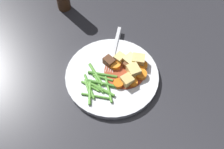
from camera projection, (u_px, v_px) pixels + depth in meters
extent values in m
plane|color=#2D2D33|center=(112.00, 78.00, 0.79)|extent=(3.00, 3.00, 0.00)
cylinder|color=white|center=(112.00, 76.00, 0.78)|extent=(0.26, 0.26, 0.02)
cylinder|color=#93381E|center=(125.00, 72.00, 0.78)|extent=(0.12, 0.12, 0.00)
cylinder|color=orange|center=(133.00, 83.00, 0.75)|extent=(0.03, 0.03, 0.01)
cylinder|color=orange|center=(141.00, 74.00, 0.77)|extent=(0.04, 0.04, 0.01)
cylinder|color=orange|center=(119.00, 83.00, 0.75)|extent=(0.04, 0.04, 0.01)
cylinder|color=orange|center=(131.00, 77.00, 0.76)|extent=(0.04, 0.04, 0.01)
cylinder|color=orange|center=(115.00, 64.00, 0.79)|extent=(0.04, 0.04, 0.01)
cylinder|color=orange|center=(142.00, 66.00, 0.78)|extent=(0.04, 0.04, 0.01)
cube|color=#E5CC7A|center=(119.00, 58.00, 0.79)|extent=(0.04, 0.03, 0.02)
cube|color=#E5CC7A|center=(138.00, 60.00, 0.78)|extent=(0.05, 0.05, 0.03)
cube|color=#DBBC6B|center=(127.00, 80.00, 0.75)|extent=(0.03, 0.03, 0.02)
cube|color=#E5CC7A|center=(133.00, 71.00, 0.76)|extent=(0.03, 0.04, 0.03)
cube|color=#EAD68C|center=(130.00, 61.00, 0.79)|extent=(0.04, 0.04, 0.02)
cube|color=brown|center=(129.00, 65.00, 0.78)|extent=(0.03, 0.03, 0.02)
cube|color=#56331E|center=(109.00, 61.00, 0.79)|extent=(0.03, 0.04, 0.02)
cylinder|color=#599E38|center=(89.00, 86.00, 0.75)|extent=(0.02, 0.08, 0.01)
cylinder|color=#599E38|center=(103.00, 90.00, 0.74)|extent=(0.04, 0.06, 0.01)
cylinder|color=#599E38|center=(98.00, 83.00, 0.76)|extent=(0.01, 0.07, 0.01)
cylinder|color=#599E38|center=(90.00, 93.00, 0.74)|extent=(0.04, 0.07, 0.01)
cylinder|color=#599E38|center=(95.00, 86.00, 0.75)|extent=(0.03, 0.05, 0.01)
cylinder|color=#4C8E33|center=(102.00, 83.00, 0.75)|extent=(0.07, 0.06, 0.01)
cylinder|color=#599E38|center=(103.00, 79.00, 0.76)|extent=(0.05, 0.05, 0.01)
cylinder|color=#599E38|center=(96.00, 74.00, 0.77)|extent=(0.01, 0.08, 0.01)
cylinder|color=#599E38|center=(96.00, 96.00, 0.73)|extent=(0.07, 0.05, 0.01)
cylinder|color=#599E38|center=(90.00, 86.00, 0.75)|extent=(0.03, 0.05, 0.01)
cylinder|color=#599E38|center=(109.00, 89.00, 0.74)|extent=(0.03, 0.08, 0.01)
cylinder|color=#599E38|center=(88.00, 88.00, 0.75)|extent=(0.02, 0.06, 0.01)
cylinder|color=#4C8E33|center=(103.00, 75.00, 0.77)|extent=(0.07, 0.06, 0.01)
cube|color=silver|center=(116.00, 41.00, 0.84)|extent=(0.08, 0.10, 0.00)
cube|color=silver|center=(112.00, 58.00, 0.80)|extent=(0.03, 0.03, 0.00)
cylinder|color=silver|center=(107.00, 66.00, 0.79)|extent=(0.03, 0.04, 0.00)
cylinder|color=silver|center=(109.00, 66.00, 0.79)|extent=(0.03, 0.04, 0.00)
cylinder|color=silver|center=(111.00, 67.00, 0.79)|extent=(0.03, 0.04, 0.00)
cylinder|color=silver|center=(114.00, 67.00, 0.79)|extent=(0.03, 0.04, 0.00)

